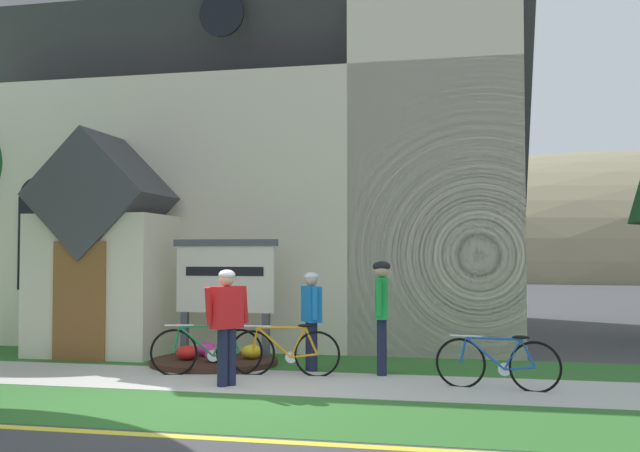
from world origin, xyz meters
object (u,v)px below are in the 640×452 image
(bicycle_yellow, at_px, (498,363))
(bicycle_silver, at_px, (207,350))
(church_sign, at_px, (225,281))
(cyclist_in_green_jersey, at_px, (382,307))
(cyclist_in_white_jersey, at_px, (311,314))
(bicycle_blue, at_px, (285,352))
(cyclist_in_orange_jersey, at_px, (227,318))

(bicycle_yellow, height_order, bicycle_silver, bicycle_silver)
(church_sign, distance_m, bicycle_silver, 1.87)
(bicycle_silver, xyz_separation_m, cyclist_in_green_jersey, (2.65, 0.56, 0.66))
(bicycle_yellow, bearing_deg, cyclist_in_white_jersey, 159.82)
(bicycle_blue, xyz_separation_m, bicycle_silver, (-1.20, -0.17, 0.01))
(bicycle_blue, height_order, bicycle_silver, bicycle_silver)
(cyclist_in_orange_jersey, height_order, cyclist_in_white_jersey, cyclist_in_orange_jersey)
(bicycle_yellow, distance_m, cyclist_in_green_jersey, 2.05)
(bicycle_yellow, distance_m, bicycle_silver, 4.38)
(bicycle_yellow, bearing_deg, bicycle_blue, 170.80)
(cyclist_in_green_jersey, bearing_deg, cyclist_in_orange_jersey, -144.40)
(bicycle_silver, xyz_separation_m, cyclist_in_orange_jersey, (0.63, -0.89, 0.58))
(bicycle_blue, height_order, cyclist_in_orange_jersey, cyclist_in_orange_jersey)
(bicycle_blue, xyz_separation_m, cyclist_in_white_jersey, (0.29, 0.54, 0.54))
(church_sign, bearing_deg, cyclist_in_white_jersey, -25.31)
(bicycle_silver, distance_m, cyclist_in_green_jersey, 2.79)
(cyclist_in_white_jersey, bearing_deg, cyclist_in_green_jersey, -7.91)
(cyclist_in_orange_jersey, xyz_separation_m, cyclist_in_white_jersey, (0.86, 1.61, -0.05))
(cyclist_in_green_jersey, xyz_separation_m, cyclist_in_white_jersey, (-1.15, 0.16, -0.13))
(bicycle_yellow, height_order, cyclist_in_white_jersey, cyclist_in_white_jersey)
(bicycle_blue, bearing_deg, church_sign, 136.81)
(bicycle_silver, distance_m, cyclist_in_orange_jersey, 1.23)
(bicycle_yellow, height_order, cyclist_in_green_jersey, cyclist_in_green_jersey)
(bicycle_blue, relative_size, bicycle_silver, 1.02)
(bicycle_blue, bearing_deg, cyclist_in_white_jersey, 61.80)
(bicycle_blue, height_order, cyclist_in_white_jersey, cyclist_in_white_jersey)
(bicycle_blue, xyz_separation_m, cyclist_in_orange_jersey, (-0.57, -1.06, 0.59))
(bicycle_blue, distance_m, cyclist_in_green_jersey, 1.64)
(bicycle_blue, distance_m, cyclist_in_white_jersey, 0.82)
(cyclist_in_green_jersey, bearing_deg, church_sign, 161.20)
(bicycle_blue, relative_size, cyclist_in_green_jersey, 0.97)
(cyclist_in_orange_jersey, bearing_deg, church_sign, 110.04)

